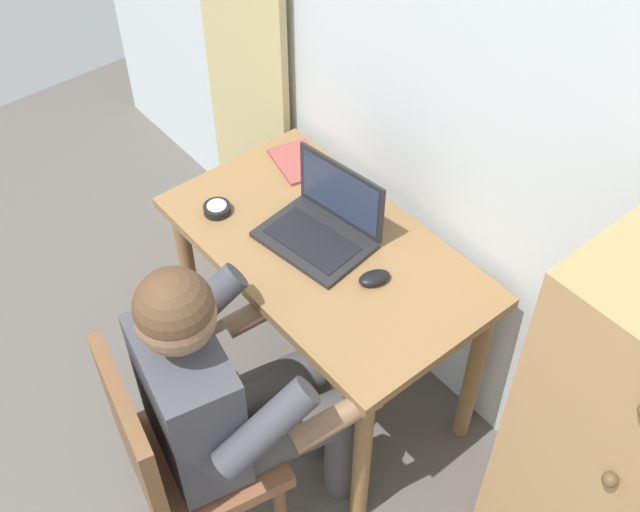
{
  "coord_description": "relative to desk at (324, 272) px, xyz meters",
  "views": [
    {
      "loc": [
        0.96,
        0.7,
        2.52
      ],
      "look_at": [
        -0.29,
        1.73,
        0.84
      ],
      "focal_mm": 44.8,
      "sensor_mm": 36.0,
      "label": 1
    }
  ],
  "objects": [
    {
      "name": "chair",
      "position": [
        0.18,
        -0.69,
        -0.14
      ],
      "size": [
        0.49,
        0.48,
        0.86
      ],
      "color": "brown",
      "rests_on": "ground_plane"
    },
    {
      "name": "desk",
      "position": [
        0.0,
        0.0,
        0.0
      ],
      "size": [
        1.07,
        0.61,
        0.74
      ],
      "color": "olive",
      "rests_on": "ground_plane"
    },
    {
      "name": "laptop",
      "position": [
        -0.04,
        0.03,
        0.17
      ],
      "size": [
        0.37,
        0.29,
        0.24
      ],
      "color": "#232326",
      "rests_on": "desk"
    },
    {
      "name": "computer_mouse",
      "position": [
        0.21,
        0.02,
        0.14
      ],
      "size": [
        0.09,
        0.11,
        0.03
      ],
      "primitive_type": "ellipsoid",
      "rotation": [
        0.0,
        0.0,
        -0.32
      ],
      "color": "black",
      "rests_on": "desk"
    },
    {
      "name": "desk_clock",
      "position": [
        -0.34,
        -0.17,
        0.13
      ],
      "size": [
        0.09,
        0.09,
        0.03
      ],
      "color": "black",
      "rests_on": "desk"
    },
    {
      "name": "wall_back",
      "position": [
        0.39,
        0.37,
        0.63
      ],
      "size": [
        4.8,
        0.05,
        2.5
      ],
      "primitive_type": "cube",
      "color": "silver",
      "rests_on": "ground_plane"
    },
    {
      "name": "dresser",
      "position": [
        1.1,
        0.11,
        0.06
      ],
      "size": [
        0.59,
        0.44,
        1.35
      ],
      "color": "tan",
      "rests_on": "ground_plane"
    },
    {
      "name": "notebook_pad",
      "position": [
        -0.37,
        0.19,
        0.13
      ],
      "size": [
        0.24,
        0.19,
        0.01
      ],
      "primitive_type": "cube",
      "rotation": [
        0.0,
        0.0,
        -0.23
      ],
      "color": "#994742",
      "rests_on": "desk"
    },
    {
      "name": "person_seated",
      "position": [
        0.22,
        -0.51,
        0.05
      ],
      "size": [
        0.61,
        0.64,
        1.18
      ],
      "color": "#4C4C4C",
      "rests_on": "ground_plane"
    }
  ]
}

